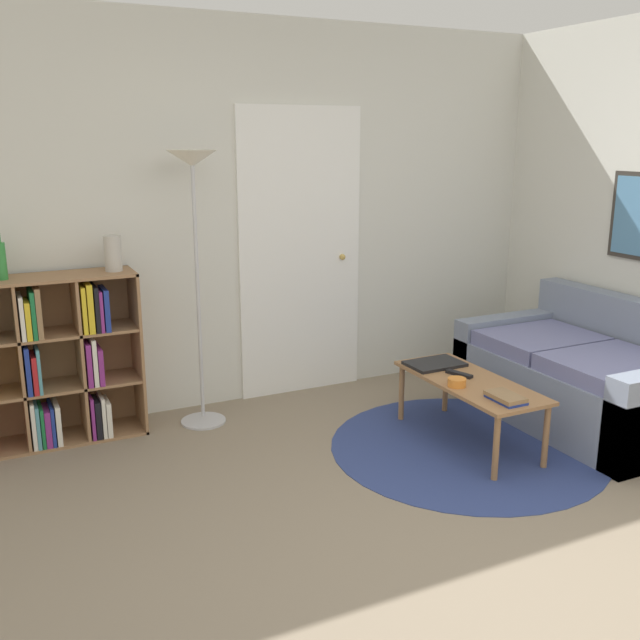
# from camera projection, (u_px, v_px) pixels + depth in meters

# --- Properties ---
(ground_plane) EXTENTS (14.00, 14.00, 0.00)m
(ground_plane) POSITION_uv_depth(u_px,v_px,m) (491.00, 595.00, 2.93)
(ground_plane) COLOR gray
(wall_back) EXTENTS (7.44, 0.11, 2.60)m
(wall_back) POSITION_uv_depth(u_px,v_px,m) (258.00, 218.00, 4.91)
(wall_back) COLOR silver
(wall_back) RESTS_ON ground_plane
(rug) EXTENTS (1.65, 1.65, 0.01)m
(rug) POSITION_uv_depth(u_px,v_px,m) (467.00, 447.00, 4.33)
(rug) COLOR navy
(rug) RESTS_ON ground_plane
(bookshelf) EXTENTS (1.06, 0.34, 1.04)m
(bookshelf) POSITION_uv_depth(u_px,v_px,m) (43.00, 362.00, 4.30)
(bookshelf) COLOR #936B47
(bookshelf) RESTS_ON ground_plane
(floor_lamp) EXTENTS (0.31, 0.31, 1.76)m
(floor_lamp) POSITION_uv_depth(u_px,v_px,m) (194.00, 200.00, 4.35)
(floor_lamp) COLOR #B7B7BC
(floor_lamp) RESTS_ON ground_plane
(couch) EXTENTS (0.94, 1.54, 0.79)m
(couch) POSITION_uv_depth(u_px,v_px,m) (588.00, 379.00, 4.71)
(couch) COLOR gray
(couch) RESTS_ON ground_plane
(coffee_table) EXTENTS (0.43, 1.04, 0.40)m
(coffee_table) POSITION_uv_depth(u_px,v_px,m) (469.00, 387.00, 4.32)
(coffee_table) COLOR #996B42
(coffee_table) RESTS_ON ground_plane
(laptop) EXTENTS (0.36, 0.25, 0.02)m
(laptop) POSITION_uv_depth(u_px,v_px,m) (435.00, 364.00, 4.59)
(laptop) COLOR black
(laptop) RESTS_ON coffee_table
(bowl) EXTENTS (0.11, 0.11, 0.05)m
(bowl) POSITION_uv_depth(u_px,v_px,m) (457.00, 382.00, 4.20)
(bowl) COLOR orange
(bowl) RESTS_ON coffee_table
(book_stack_on_table) EXTENTS (0.14, 0.22, 0.04)m
(book_stack_on_table) POSITION_uv_depth(u_px,v_px,m) (506.00, 398.00, 3.97)
(book_stack_on_table) COLOR navy
(book_stack_on_table) RESTS_ON coffee_table
(remote) EXTENTS (0.10, 0.18, 0.02)m
(remote) POSITION_uv_depth(u_px,v_px,m) (459.00, 374.00, 4.39)
(remote) COLOR black
(remote) RESTS_ON coffee_table
(bottle_right) EXTENTS (0.06, 0.06, 0.27)m
(bottle_right) POSITION_uv_depth(u_px,v_px,m) (1.00, 260.00, 4.06)
(bottle_right) COLOR #2D8438
(bottle_right) RESTS_ON bookshelf
(vase_on_shelf) EXTENTS (0.10, 0.10, 0.22)m
(vase_on_shelf) POSITION_uv_depth(u_px,v_px,m) (113.00, 253.00, 4.33)
(vase_on_shelf) COLOR #B7B2A8
(vase_on_shelf) RESTS_ON bookshelf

